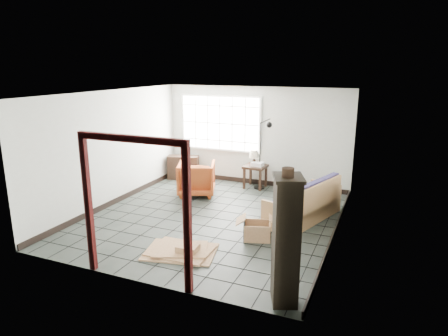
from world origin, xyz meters
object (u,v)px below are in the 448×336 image
at_px(armchair, 196,177).
at_px(tall_shelf, 286,240).
at_px(futon_sofa, 306,205).
at_px(side_table, 255,169).

height_order(armchair, tall_shelf, tall_shelf).
relative_size(armchair, tall_shelf, 0.51).
xyz_separation_m(futon_sofa, side_table, (-1.68, 1.73, 0.18)).
height_order(futon_sofa, side_table, futon_sofa).
bearing_deg(tall_shelf, side_table, 91.36).
bearing_deg(side_table, armchair, -136.71).
xyz_separation_m(armchair, side_table, (1.16, 1.10, 0.05)).
height_order(side_table, tall_shelf, tall_shelf).
bearing_deg(futon_sofa, tall_shelf, -64.80).
bearing_deg(armchair, futon_sofa, 145.95).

